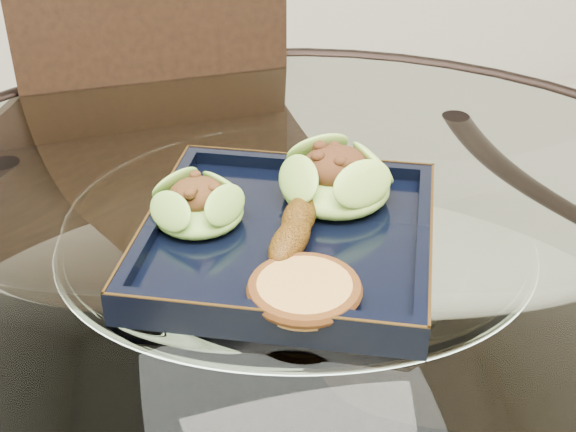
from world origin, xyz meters
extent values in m
cylinder|color=white|center=(0.00, 0.00, 0.76)|extent=(1.10, 1.10, 0.01)
torus|color=black|center=(0.00, 0.00, 0.76)|extent=(1.13, 1.13, 0.02)
cylinder|color=black|center=(0.28, 0.28, 0.38)|extent=(0.04, 0.04, 0.75)
cylinder|color=black|center=(-0.28, 0.28, 0.38)|extent=(0.04, 0.04, 0.75)
cube|color=black|center=(-0.08, 0.31, 0.44)|extent=(0.42, 0.42, 0.04)
cube|color=black|center=(-0.09, 0.49, 0.70)|extent=(0.38, 0.05, 0.43)
cylinder|color=black|center=(-0.25, 0.47, 0.21)|extent=(0.03, 0.03, 0.42)
cylinder|color=black|center=(0.08, 0.49, 0.21)|extent=(0.03, 0.03, 0.42)
cube|color=black|center=(0.00, 0.03, 0.77)|extent=(0.35, 0.35, 0.02)
ellipsoid|color=#639F2E|center=(-0.08, 0.07, 0.80)|extent=(0.11, 0.11, 0.03)
ellipsoid|color=#60992C|center=(0.06, 0.08, 0.80)|extent=(0.13, 0.13, 0.04)
ellipsoid|color=#623B0A|center=(0.01, 0.03, 0.80)|extent=(0.09, 0.15, 0.03)
cylinder|color=gold|center=(-0.01, -0.07, 0.79)|extent=(0.09, 0.09, 0.02)
camera|label=1|loc=(-0.14, -0.59, 1.21)|focal=50.00mm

